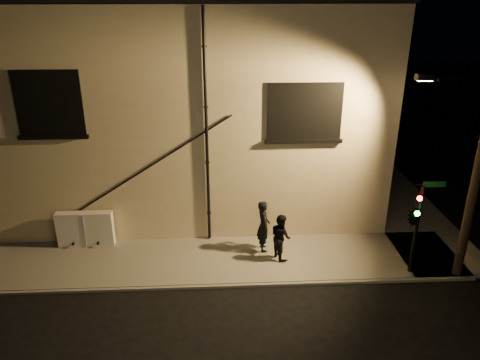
{
  "coord_description": "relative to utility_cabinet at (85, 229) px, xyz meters",
  "views": [
    {
      "loc": [
        -1.49,
        -12.64,
        9.07
      ],
      "look_at": [
        -0.7,
        1.8,
        2.98
      ],
      "focal_mm": 35.0,
      "sensor_mm": 36.0,
      "label": 1
    }
  ],
  "objects": [
    {
      "name": "ground",
      "position": [
        6.32,
        -2.7,
        -0.79
      ],
      "size": [
        90.0,
        90.0,
        0.0
      ],
      "primitive_type": "plane",
      "color": "black"
    },
    {
      "name": "sidewalk",
      "position": [
        7.54,
        1.69,
        -0.73
      ],
      "size": [
        21.0,
        16.0,
        0.12
      ],
      "color": "slate",
      "rests_on": "ground"
    },
    {
      "name": "building",
      "position": [
        3.32,
        6.29,
        3.62
      ],
      "size": [
        16.2,
        12.23,
        8.8
      ],
      "color": "beige",
      "rests_on": "ground"
    },
    {
      "name": "utility_cabinet",
      "position": [
        0.0,
        0.0,
        0.0
      ],
      "size": [
        2.03,
        0.34,
        1.33
      ],
      "primitive_type": "cube",
      "color": "white",
      "rests_on": "sidewalk"
    },
    {
      "name": "pedestrian_a",
      "position": [
        6.47,
        -0.67,
        0.3
      ],
      "size": [
        0.52,
        0.74,
        1.93
      ],
      "primitive_type": "imported",
      "rotation": [
        0.0,
        0.0,
        1.66
      ],
      "color": "black",
      "rests_on": "sidewalk"
    },
    {
      "name": "pedestrian_b",
      "position": [
        7.02,
        -1.21,
        0.16
      ],
      "size": [
        0.89,
        0.99,
        1.66
      ],
      "primitive_type": "imported",
      "rotation": [
        0.0,
        0.0,
        1.96
      ],
      "color": "black",
      "rests_on": "sidewalk"
    },
    {
      "name": "traffic_signal",
      "position": [
        11.07,
        -2.44,
        1.53
      ],
      "size": [
        1.25,
        1.92,
        3.27
      ],
      "color": "black",
      "rests_on": "sidewalk"
    },
    {
      "name": "streetlamp_pole",
      "position": [
        12.7,
        -2.46,
        2.97
      ],
      "size": [
        2.02,
        1.39,
        7.05
      ],
      "color": "black",
      "rests_on": "ground"
    }
  ]
}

